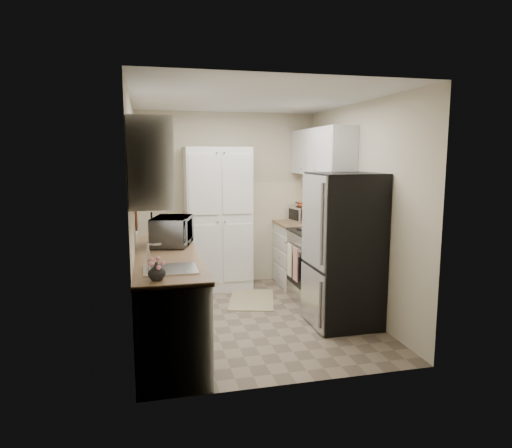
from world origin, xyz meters
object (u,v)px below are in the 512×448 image
electric_range (320,266)px  refrigerator (344,250)px  wine_bottle (152,226)px  toaster_oven (303,214)px  microwave (172,231)px  pantry_cabinet (218,219)px

electric_range → refrigerator: (-0.03, -0.80, 0.37)m
wine_bottle → toaster_oven: size_ratio=0.74×
electric_range → microwave: microwave is taller
pantry_cabinet → toaster_oven: 1.27m
electric_range → wine_bottle: wine_bottle is taller
pantry_cabinet → toaster_oven: bearing=-0.3°
wine_bottle → toaster_oven: (2.19, 0.82, -0.03)m
electric_range → microwave: size_ratio=2.02×
refrigerator → wine_bottle: 2.26m
microwave → toaster_oven: bearing=-41.1°
electric_range → toaster_oven: toaster_oven is taller
toaster_oven → refrigerator: bearing=-103.4°
refrigerator → wine_bottle: bearing=156.3°
pantry_cabinet → toaster_oven: (1.27, -0.01, 0.03)m
pantry_cabinet → wine_bottle: pantry_cabinet is taller
pantry_cabinet → electric_range: bearing=-38.2°
pantry_cabinet → refrigerator: size_ratio=1.18×
refrigerator → wine_bottle: refrigerator is taller
wine_bottle → electric_range: bearing=-2.8°
pantry_cabinet → microwave: bearing=-117.6°
microwave → wine_bottle: microwave is taller
refrigerator → toaster_oven: size_ratio=4.51×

